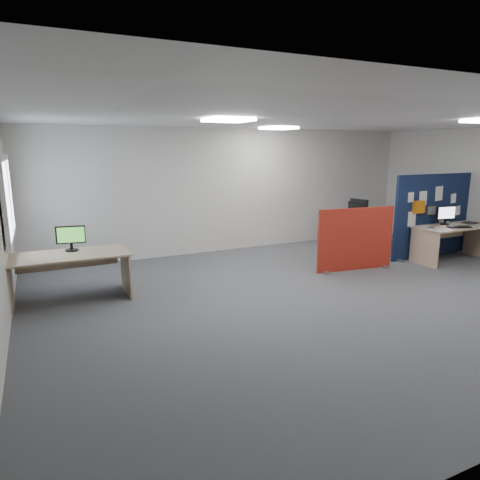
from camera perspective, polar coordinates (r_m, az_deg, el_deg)
name	(u,v)px	position (r m, az deg, el deg)	size (l,w,h in m)	color
floor	(328,295)	(6.98, 11.68, -7.19)	(9.00, 9.00, 0.00)	#4E5156
ceiling	(336,119)	(6.60, 12.72, 15.50)	(9.00, 7.00, 0.02)	white
wall_back	(235,190)	(9.65, -0.61, 6.65)	(9.00, 0.02, 2.70)	silver
window	(7,198)	(7.26, -28.60, 4.89)	(0.06, 1.70, 1.30)	white
ceiling_lights	(327,124)	(7.33, 11.53, 14.96)	(4.10, 4.10, 0.04)	white
navy_divider	(432,216)	(9.90, 24.26, 2.96)	(2.13, 0.30, 1.75)	#0D1633
main_desk	(452,234)	(9.78, 26.37, 0.74)	(1.67, 0.74, 0.73)	tan
monitor_main	(446,214)	(9.77, 25.75, 3.11)	(0.44, 0.18, 0.38)	black
keyboard	(460,227)	(9.56, 27.23, 1.56)	(0.45, 0.18, 0.03)	black
mouse	(472,225)	(9.86, 28.51, 1.73)	(0.10, 0.06, 0.03)	#939297
paper_tray	(470,223)	(10.24, 28.37, 2.04)	(0.28, 0.22, 0.01)	black
red_divider	(356,240)	(8.36, 15.16, 0.02)	(1.58, 0.30, 1.19)	maroon
second_desk	(70,264)	(6.98, -21.75, -3.04)	(1.70, 0.85, 0.73)	tan
monitor_second	(71,237)	(7.05, -21.64, 0.36)	(0.43, 0.20, 0.39)	black
office_chair	(354,224)	(9.58, 14.93, 2.07)	(0.78, 0.75, 1.17)	black
desk_papers	(450,227)	(9.59, 26.16, 1.62)	(1.40, 0.80, 0.00)	white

